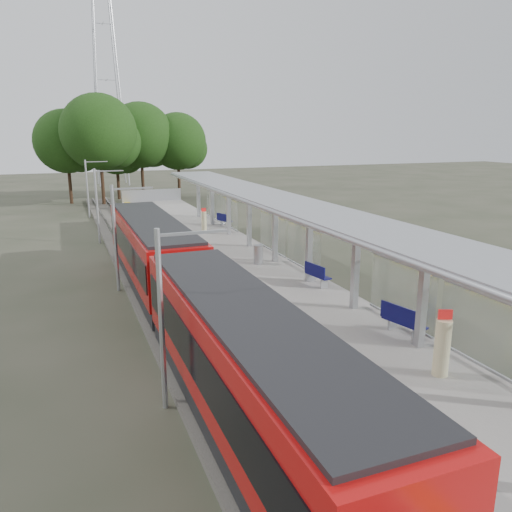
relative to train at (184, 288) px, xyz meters
The scene contains 15 objects.
trackbed 8.34m from the train, 90.01° to the left, with size 3.00×70.00×0.24m, color #59544C.
platform 9.40m from the train, 60.98° to the left, with size 6.00×50.00×1.00m, color gray.
tactile_strip 8.40m from the train, 76.48° to the left, with size 0.60×50.00×0.02m, color gold.
end_fence 33.37m from the train, 82.25° to the left, with size 6.00×0.10×1.20m, color #9EA0A5.
train is the anchor object (origin of this frame).
canopy 7.77m from the train, 35.12° to the left, with size 3.27×38.00×3.66m.
pylon 63.51m from the train, 86.72° to the left, with size 8.00×4.00×38.00m, color #9EA0A5, non-canonical shape.
tree_cluster 41.81m from the train, 86.32° to the left, with size 19.60×12.53×11.88m.
catenary_masts 7.36m from the train, 103.57° to the left, with size 2.08×48.16×5.40m.
bench_near 8.19m from the train, 37.27° to the right, with size 0.89×1.70×1.11m.
bench_mid 6.76m from the train, 12.38° to the left, with size 0.69×1.52×1.00m.
bench_far 18.58m from the train, 67.47° to the left, with size 0.89×1.45×0.95m.
info_pillar_near 9.65m from the train, 53.32° to the right, with size 0.46×0.46×2.03m.
info_pillar_far 16.49m from the train, 71.78° to the left, with size 0.38×0.38×1.69m.
litter_bin 8.13m from the train, 47.60° to the left, with size 0.50×0.50×1.02m, color #9EA0A5.
Camera 1 is at (-8.63, -6.31, 7.95)m, focal length 35.00 mm.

